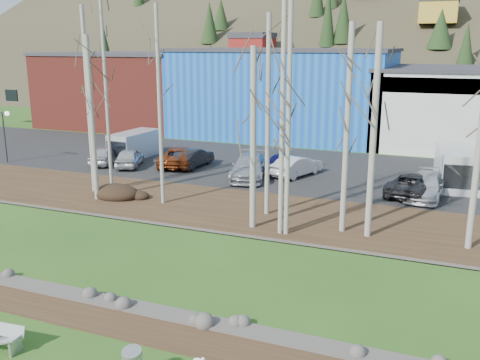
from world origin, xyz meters
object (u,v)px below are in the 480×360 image
at_px(car_3, 249,167).
at_px(van_white, 457,168).
at_px(car_7, 426,186).
at_px(car_6, 413,184).
at_px(street_lamp, 3,122).
at_px(car_0, 130,157).
at_px(car_5, 297,166).
at_px(car_8, 104,155).
at_px(car_1, 193,158).
at_px(car_4, 279,163).
at_px(car_2, 180,156).
at_px(van_grey, 133,145).

height_order(car_3, van_white, van_white).
bearing_deg(car_7, car_6, 167.26).
height_order(street_lamp, car_7, street_lamp).
distance_m(car_0, car_5, 12.05).
relative_size(street_lamp, car_0, 0.99).
height_order(car_6, car_8, car_6).
xyz_separation_m(car_1, car_5, (7.64, 0.27, 0.00)).
bearing_deg(car_4, car_3, -112.22).
distance_m(car_4, car_6, 9.37).
xyz_separation_m(street_lamp, van_white, (31.11, 5.11, -1.87)).
relative_size(car_0, car_2, 0.76).
bearing_deg(car_4, car_0, -160.73).
bearing_deg(van_grey, street_lamp, -144.46).
distance_m(car_5, car_7, 8.65).
bearing_deg(car_7, street_lamp, -171.01).
relative_size(car_2, van_white, 0.93).
bearing_deg(van_grey, car_8, -103.03).
xyz_separation_m(car_2, car_5, (8.62, 0.29, -0.03)).
bearing_deg(van_white, car_0, -179.67).
relative_size(car_6, car_7, 1.04).
bearing_deg(car_3, car_8, 166.10).
relative_size(car_1, car_3, 0.78).
height_order(car_2, car_4, car_2).
distance_m(car_4, car_7, 10.14).
bearing_deg(car_1, van_grey, -10.02).
bearing_deg(car_1, car_5, -176.54).
relative_size(car_1, van_grey, 0.89).
relative_size(car_7, van_grey, 1.03).
distance_m(car_1, car_2, 0.99).
distance_m(car_2, van_white, 18.59).
height_order(car_2, car_5, car_2).
height_order(car_0, car_3, car_3).
relative_size(car_3, car_6, 1.07).
bearing_deg(car_0, car_6, 157.91).
height_order(car_1, car_4, car_1).
relative_size(car_0, car_3, 0.74).
xyz_separation_m(street_lamp, car_6, (28.81, 2.03, -2.34)).
distance_m(car_1, van_white, 17.61).
distance_m(street_lamp, car_5, 21.71).
bearing_deg(car_3, car_6, -15.12).
xyz_separation_m(car_2, van_grey, (-4.75, 1.19, 0.28)).
bearing_deg(van_white, car_2, 176.99).
bearing_deg(car_2, car_1, 167.15).
xyz_separation_m(street_lamp, car_1, (13.56, 3.80, -2.34)).
height_order(street_lamp, car_2, street_lamp).
distance_m(car_6, car_8, 21.77).
bearing_deg(van_white, car_7, -122.49).
relative_size(car_0, car_1, 0.94).
distance_m(car_3, car_6, 10.31).
bearing_deg(car_3, car_0, 166.09).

